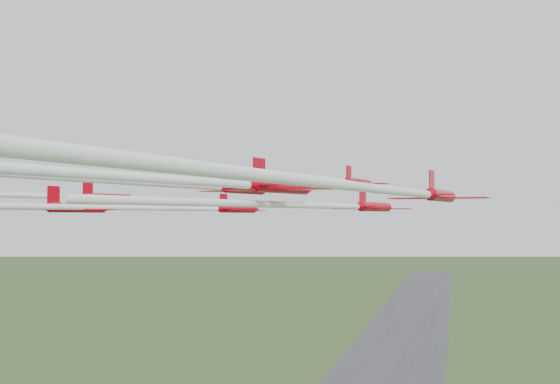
% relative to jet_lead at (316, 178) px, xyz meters
% --- Properties ---
extents(runway, '(38.00, 900.00, 0.04)m').
position_rel_jet_lead_xyz_m(runway, '(-6.29, 195.57, -56.78)').
color(runway, '#363639').
rests_on(runway, ground).
extents(jet_lead, '(16.57, 59.46, 2.69)m').
position_rel_jet_lead_xyz_m(jet_lead, '(0.00, 0.00, 0.00)').
color(jet_lead, '#B60011').
extents(jet_row2_left, '(21.35, 61.64, 2.39)m').
position_rel_jet_lead_xyz_m(jet_row2_left, '(-16.00, -13.77, -3.77)').
color(jet_row2_left, '#B60011').
extents(jet_row2_right, '(18.08, 55.64, 2.67)m').
position_rel_jet_lead_xyz_m(jet_row2_right, '(3.61, -14.97, -3.60)').
color(jet_row2_right, '#B60011').
extents(jet_row3_left, '(18.68, 60.40, 2.52)m').
position_rel_jet_lead_xyz_m(jet_row3_left, '(-29.05, -21.27, -2.44)').
color(jet_row3_left, '#B60011').
extents(jet_row3_mid, '(16.25, 60.06, 2.66)m').
position_rel_jet_lead_xyz_m(jet_row3_mid, '(-8.97, -27.38, -1.74)').
color(jet_row3_mid, '#B60011').
extents(jet_row3_right, '(16.61, 69.27, 2.82)m').
position_rel_jet_lead_xyz_m(jet_row3_right, '(11.79, -35.05, -2.71)').
color(jet_row3_right, '#B60011').
extents(jet_row4_right, '(19.78, 60.15, 2.90)m').
position_rel_jet_lead_xyz_m(jet_row4_right, '(-2.49, -40.29, -2.08)').
color(jet_row4_right, '#B60011').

